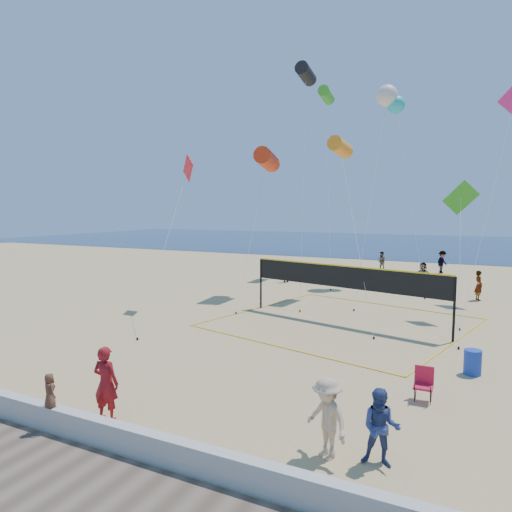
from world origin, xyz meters
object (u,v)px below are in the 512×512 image
at_px(woman, 106,383).
at_px(trash_barrel, 473,362).
at_px(volleyball_net, 343,283).
at_px(camp_chair, 424,382).

height_order(woman, trash_barrel, woman).
bearing_deg(trash_barrel, volleyball_net, 139.47).
distance_m(camp_chair, volleyball_net, 8.76).
bearing_deg(camp_chair, volleyball_net, 118.72).
bearing_deg(woman, volleyball_net, -109.65).
relative_size(camp_chair, volleyball_net, 0.09).
relative_size(woman, volleyball_net, 0.16).
bearing_deg(volleyball_net, camp_chair, -46.28).
height_order(trash_barrel, volleyball_net, volleyball_net).
xyz_separation_m(woman, trash_barrel, (8.13, 7.50, -0.54)).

